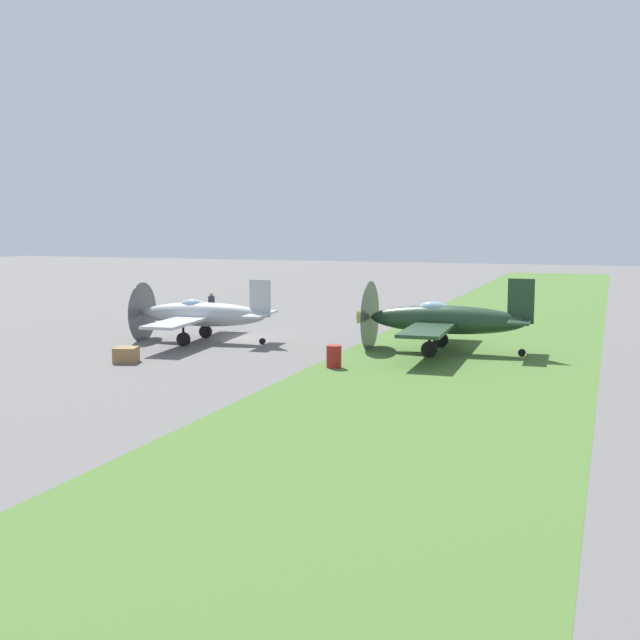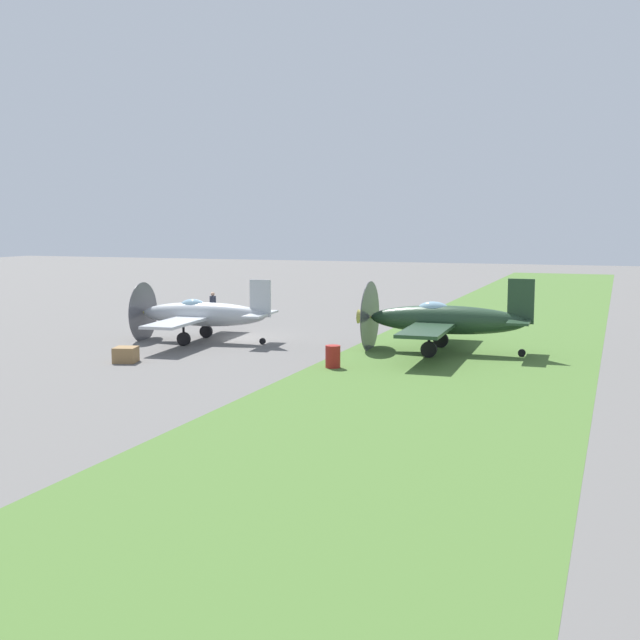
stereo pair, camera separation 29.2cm
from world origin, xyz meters
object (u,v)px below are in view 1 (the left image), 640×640
object	(u,v)px
airplane_wingman	(443,320)
supply_crate	(126,355)
fuel_drum	(334,357)
airplane_lead	(201,314)
ground_crew_chief	(211,306)

from	to	relation	value
airplane_wingman	supply_crate	bearing A→B (deg)	118.89
supply_crate	fuel_drum	bearing A→B (deg)	-77.98
airplane_wingman	supply_crate	world-z (taller)	airplane_wingman
airplane_lead	airplane_wingman	size ratio (longest dim) A/B	0.92
fuel_drum	supply_crate	bearing A→B (deg)	102.02
ground_crew_chief	supply_crate	distance (m)	14.17
ground_crew_chief	supply_crate	size ratio (longest dim) A/B	1.92
airplane_wingman	fuel_drum	world-z (taller)	airplane_wingman
airplane_wingman	supply_crate	xyz separation A→B (m)	(-7.09, 11.84, -1.16)
airplane_lead	supply_crate	xyz separation A→B (m)	(-6.26, 0.12, -1.03)
ground_crew_chief	supply_crate	bearing A→B (deg)	-19.96
airplane_lead	ground_crew_chief	world-z (taller)	airplane_lead
ground_crew_chief	fuel_drum	bearing A→B (deg)	11.25
fuel_drum	supply_crate	distance (m)	8.69
airplane_wingman	airplane_lead	bearing A→B (deg)	92.00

